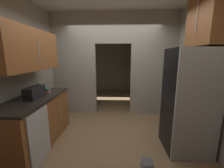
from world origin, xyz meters
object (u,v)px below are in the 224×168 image
at_px(boombox, 34,92).
at_px(paint_can, 147,166).
at_px(book_stack, 47,90).
at_px(refrigerator, 188,101).
at_px(dishwasher, 40,137).

bearing_deg(boombox, paint_can, -17.51).
bearing_deg(book_stack, refrigerator, -8.72).
distance_m(dishwasher, paint_can, 1.70).
relative_size(refrigerator, paint_can, 9.10).
xyz_separation_m(dishwasher, book_stack, (-0.27, 0.86, 0.54)).
relative_size(boombox, book_stack, 2.47).
height_order(book_stack, paint_can, book_stack).
xyz_separation_m(refrigerator, paint_can, (-0.79, -0.59, -0.81)).
relative_size(dishwasher, paint_can, 4.36).
bearing_deg(paint_can, refrigerator, 36.96).
bearing_deg(dishwasher, refrigerator, 10.26).
bearing_deg(book_stack, paint_can, -27.69).
bearing_deg(boombox, book_stack, 85.97).
xyz_separation_m(dishwasher, boombox, (-0.30, 0.46, 0.60)).
relative_size(book_stack, paint_can, 0.89).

